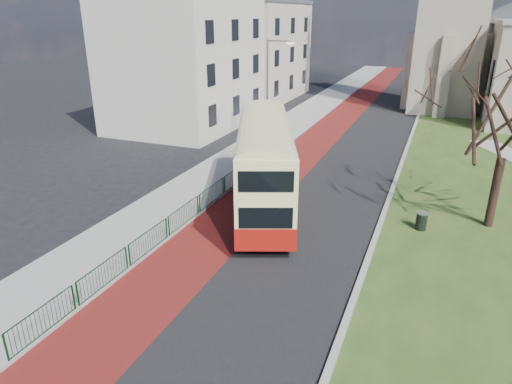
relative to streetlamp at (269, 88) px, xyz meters
The scene contains 12 objects.
ground 19.08m from the streetlamp, 76.42° to the right, with size 160.00×160.00×0.00m, color black.
road_carriageway 7.70m from the streetlamp, 18.88° to the left, with size 9.00×120.00×0.01m, color black.
bus_lane 5.91m from the streetlamp, 32.43° to the left, with size 3.40×120.00×0.01m, color #591414.
pavement_west 5.00m from the streetlamp, 108.07° to the left, with size 4.00×120.00×0.12m, color gray.
kerb_west 5.13m from the streetlamp, 56.03° to the left, with size 0.25×120.00×0.13m, color #999993.
kerb_east 12.07m from the streetlamp, 20.95° to the left, with size 0.25×80.00×0.13m, color #999993.
pedestrian_railing 14.64m from the streetlamp, 84.30° to the right, with size 0.07×24.00×1.12m.
street_block_near 10.62m from the streetlamp, 157.49° to the left, with size 10.30×14.30×13.00m.
street_block_far 22.24m from the streetlamp, 115.76° to the left, with size 10.30×16.30×11.50m.
streetlamp is the anchor object (origin of this frame).
bus 13.03m from the streetlamp, 70.49° to the right, with size 6.66×11.50×4.74m.
litter_bin 17.46m from the streetlamp, 43.30° to the right, with size 0.67×0.67×0.90m.
Camera 1 is at (8.10, -15.34, 9.92)m, focal length 32.00 mm.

